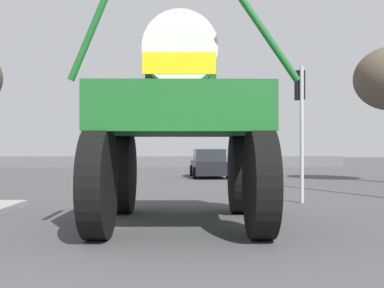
% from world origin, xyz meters
% --- Properties ---
extents(ground_plane, '(120.00, 120.00, 0.00)m').
position_xyz_m(ground_plane, '(0.00, 18.00, 0.00)').
color(ground_plane, '#424244').
extents(oversize_sprayer, '(3.95, 5.27, 4.46)m').
position_xyz_m(oversize_sprayer, '(1.03, 6.56, 2.13)').
color(oversize_sprayer, black).
rests_on(oversize_sprayer, ground).
extents(sedan_ahead, '(2.00, 4.16, 1.52)m').
position_xyz_m(sedan_ahead, '(2.61, 22.02, 0.71)').
color(sedan_ahead, black).
rests_on(sedan_ahead, ground).
extents(traffic_signal_near_right, '(0.24, 0.54, 3.91)m').
position_xyz_m(traffic_signal_near_right, '(4.50, 10.31, 2.85)').
color(traffic_signal_near_right, '#A8AAAF').
rests_on(traffic_signal_near_right, ground).
extents(roadside_barrier, '(29.02, 0.24, 0.90)m').
position_xyz_m(roadside_barrier, '(0.00, 35.19, 0.45)').
color(roadside_barrier, '#59595B').
rests_on(roadside_barrier, ground).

